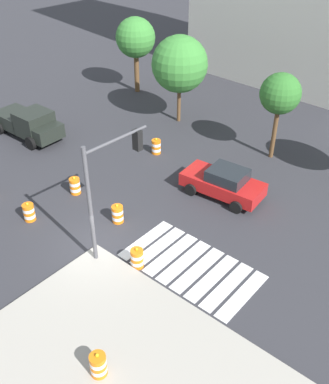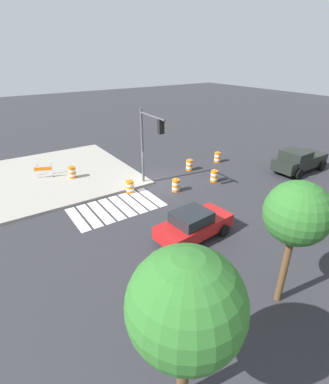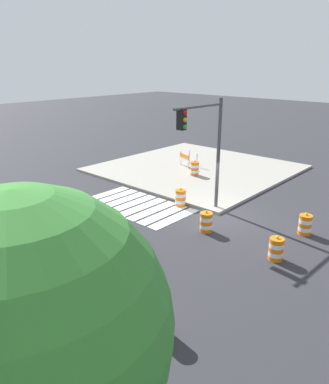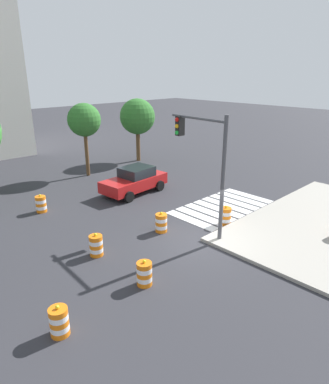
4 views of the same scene
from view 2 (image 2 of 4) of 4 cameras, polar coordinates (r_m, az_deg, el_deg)
ground_plane at (r=21.92m, az=-2.05°, el=1.65°), size 120.00×120.00×0.00m
sidewalk_corner at (r=25.07m, az=-21.35°, el=3.22°), size 12.00×12.00×0.15m
crosswalk_stripes at (r=18.82m, az=-9.46°, el=-3.04°), size 5.85×3.20×0.02m
sports_car at (r=15.39m, az=5.82°, el=-6.45°), size 4.44×2.42×1.63m
pickup_truck at (r=26.37m, az=25.14°, el=5.69°), size 5.18×2.42×1.92m
traffic_barrel_near_corner at (r=20.51m, az=-6.93°, el=1.06°), size 0.56×0.56×1.02m
traffic_barrel_crosswalk_end at (r=24.49m, az=5.00°, el=5.39°), size 0.56×0.56×1.02m
traffic_barrel_median_near at (r=22.48m, az=9.89°, el=3.16°), size 0.56×0.56×1.02m
traffic_barrel_median_far at (r=26.74m, az=10.53°, el=6.85°), size 0.56×0.56×1.02m
traffic_barrel_far_curb at (r=18.73m, az=21.59°, el=-3.26°), size 0.56×0.56×1.02m
traffic_barrel_lane_center at (r=20.58m, az=2.28°, el=1.34°), size 0.56×0.56×1.02m
traffic_barrel_on_sidewalk at (r=23.61m, az=-17.94°, el=3.77°), size 0.56×0.56×1.02m
construction_barricade at (r=24.48m, az=-22.99°, el=4.02°), size 1.44×1.19×1.00m
traffic_light_pole at (r=19.85m, az=-3.01°, el=11.01°), size 0.48×3.29×5.50m
street_tree_streetside_far at (r=7.22m, az=4.31°, el=-21.78°), size 2.91×2.91×5.18m
street_tree_corner_lot at (r=10.94m, az=24.94°, el=-4.04°), size 2.33×2.33×5.21m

